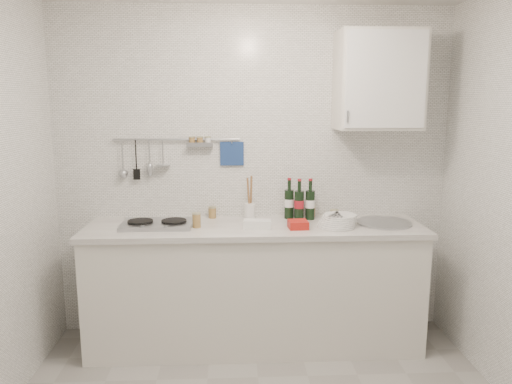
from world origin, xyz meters
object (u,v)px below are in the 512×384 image
wall_cabinet (379,80)px  utensil_crock (250,209)px  plate_stack_hob (154,224)px  plate_stack_sink (338,221)px  wine_bottles (299,199)px

wall_cabinet → utensil_crock: bearing=176.1°
plate_stack_hob → plate_stack_sink: size_ratio=0.92×
plate_stack_hob → plate_stack_sink: plate_stack_sink is taller
wall_cabinet → wine_bottles: 1.04m
plate_stack_hob → plate_stack_sink: bearing=-3.4°
wall_cabinet → plate_stack_hob: (-1.63, -0.11, -1.02)m
plate_stack_hob → wall_cabinet: bearing=4.0°
plate_stack_hob → wine_bottles: 1.10m
wine_bottles → plate_stack_sink: bearing=-44.5°
wine_bottles → utensil_crock: 0.38m
plate_stack_sink → utensil_crock: size_ratio=0.85×
wall_cabinet → plate_stack_hob: size_ratio=2.67×
utensil_crock → wine_bottles: bearing=-2.1°
wall_cabinet → wine_bottles: wall_cabinet is taller
plate_stack_hob → utensil_crock: utensil_crock is taller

